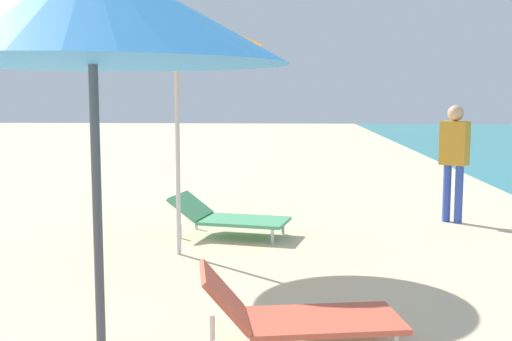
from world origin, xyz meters
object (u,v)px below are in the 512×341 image
(lounger_farthest_shoreside, at_px, (228,217))
(lounger_second_shoreside, at_px, (294,314))
(umbrella_farthest, at_px, (176,27))
(person_walking_near, at_px, (454,152))
(umbrella_second, at_px, (91,9))

(lounger_farthest_shoreside, bearing_deg, lounger_second_shoreside, -65.27)
(lounger_second_shoreside, height_order, lounger_farthest_shoreside, lounger_second_shoreside)
(umbrella_farthest, bearing_deg, lounger_farthest_shoreside, 64.18)
(umbrella_farthest, relative_size, lounger_farthest_shoreside, 1.78)
(lounger_second_shoreside, bearing_deg, lounger_farthest_shoreside, 93.17)
(lounger_second_shoreside, xyz_separation_m, person_walking_near, (2.23, 4.64, 0.71))
(lounger_second_shoreside, xyz_separation_m, lounger_farthest_shoreside, (-0.81, 3.60, -0.03))
(umbrella_farthest, relative_size, person_walking_near, 1.69)
(person_walking_near, bearing_deg, umbrella_second, -175.77)
(lounger_farthest_shoreside, xyz_separation_m, person_walking_near, (3.03, 1.04, 0.74))
(umbrella_second, relative_size, lounger_farthest_shoreside, 1.64)
(umbrella_farthest, bearing_deg, umbrella_second, -86.55)
(umbrella_second, bearing_deg, lounger_farthest_shoreside, 87.01)
(umbrella_second, height_order, lounger_second_shoreside, umbrella_second)
(umbrella_second, relative_size, umbrella_farthest, 0.92)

